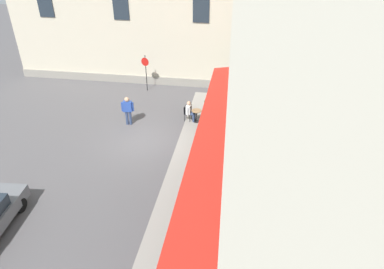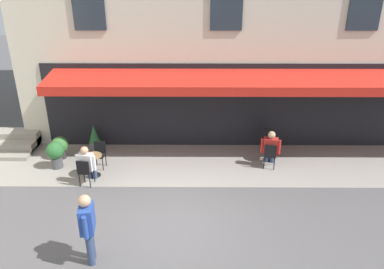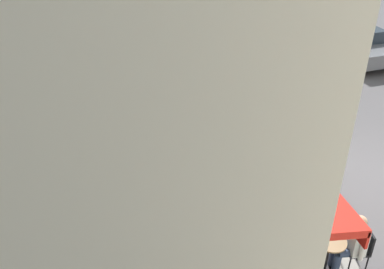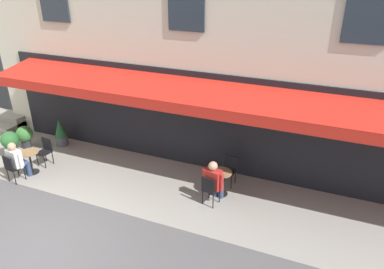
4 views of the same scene
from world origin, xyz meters
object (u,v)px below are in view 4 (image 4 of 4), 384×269
Objects in this scene: potted_plant_under_sign at (10,142)px; cafe_table_streetside at (30,159)px; seated_companion_in_red at (214,180)px; potted_plant_by_steps at (25,135)px; cafe_chair_black_near_door at (12,166)px; cafe_chair_black_corner_right at (45,149)px; cafe_chair_black_facing_street at (210,188)px; cafe_chair_black_by_window at (229,168)px; potted_plant_entrance_left at (61,133)px; seated_patron_in_white at (17,159)px; cafe_table_near_entrance at (221,180)px.

cafe_table_streetside is at bearing 158.41° from potted_plant_under_sign.
seated_companion_in_red is 7.44m from potted_plant_by_steps.
cafe_chair_black_corner_right is at bearing -96.82° from cafe_chair_black_near_door.
potted_plant_under_sign is (7.28, 0.00, 0.00)m from cafe_chair_black_facing_street.
cafe_chair_black_by_window is 0.89× the size of potted_plant_entrance_left.
potted_plant_by_steps is at bearing 4.05° from cafe_chair_black_by_window.
seated_companion_in_red is (0.13, 1.04, 0.15)m from cafe_chair_black_by_window.
seated_companion_in_red is (-0.04, -0.21, 0.15)m from cafe_chair_black_facing_street.
potted_plant_entrance_left is (0.39, -2.35, -0.19)m from seated_patron_in_white.
potted_plant_under_sign reaches higher than cafe_chair_black_corner_right.
seated_patron_in_white is at bearing 99.34° from potted_plant_entrance_left.
potted_plant_by_steps is at bearing -40.08° from cafe_table_streetside.
seated_companion_in_red is (-5.84, -0.15, 0.15)m from cafe_chair_black_corner_right.
cafe_chair_black_corner_right is 0.89× the size of potted_plant_entrance_left.
cafe_chair_black_corner_right is at bearing -94.88° from cafe_table_streetside.
cafe_chair_black_by_window is 1.21× the size of cafe_table_streetside.
seated_patron_in_white reaches higher than potted_plant_by_steps.
potted_plant_by_steps is (7.55, 0.54, -0.07)m from cafe_chair_black_by_window.
seated_patron_in_white is (5.92, 0.98, 0.14)m from cafe_chair_black_facing_street.
cafe_chair_black_near_door reaches higher than cafe_table_near_entrance.
cafe_table_near_entrance is 6.10m from cafe_table_streetside.
potted_plant_entrance_left reaches higher than potted_plant_under_sign.
cafe_chair_black_corner_right is (5.80, -0.06, 0.00)m from cafe_chair_black_facing_street.
cafe_chair_black_by_window is at bearing -98.08° from cafe_chair_black_facing_street.
cafe_chair_black_near_door is at bearing 97.86° from potted_plant_entrance_left.
cafe_chair_black_facing_street is 7.28m from potted_plant_under_sign.
potted_plant_entrance_left is (6.35, -1.16, -0.20)m from seated_companion_in_red.
potted_plant_entrance_left reaches higher than cafe_chair_black_by_window.
potted_plant_by_steps is 0.73m from potted_plant_under_sign.
cafe_table_streetside is 0.46m from seated_patron_in_white.
potted_plant_under_sign reaches higher than cafe_table_streetside.
cafe_table_near_entrance is 0.63m from cafe_chair_black_facing_street.
cafe_table_streetside is at bearing -98.77° from seated_patron_in_white.
seated_patron_in_white is (6.09, 2.23, 0.14)m from cafe_chair_black_by_window.
cafe_table_near_entrance is 7.51m from potted_plant_by_steps.
potted_plant_entrance_left reaches higher than cafe_chair_black_corner_right.
potted_plant_entrance_left is at bearing -76.91° from cafe_table_streetside.
cafe_table_near_entrance is 0.47m from seated_companion_in_red.
seated_patron_in_white is (6.05, 1.60, 0.20)m from cafe_table_near_entrance.
seated_patron_in_white is at bearing 11.30° from seated_companion_in_red.
seated_companion_in_red is at bearing -102.02° from cafe_chair_black_facing_street.
cafe_chair_black_corner_right is 1.40m from potted_plant_entrance_left.
cafe_chair_black_facing_street is at bearing 174.47° from potted_plant_by_steps.
cafe_table_streetside is 5.95m from seated_companion_in_red.
potted_plant_by_steps is (1.43, -1.91, -0.07)m from cafe_chair_black_near_door.
potted_plant_entrance_left is at bearing -82.14° from cafe_chair_black_near_door.
potted_plant_under_sign is 1.68m from potted_plant_entrance_left.
cafe_table_near_entrance is 7.43m from potted_plant_under_sign.
potted_plant_under_sign is (1.36, -0.98, -0.14)m from seated_patron_in_white.
cafe_chair_black_facing_street is 1.00× the size of cafe_chair_black_by_window.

